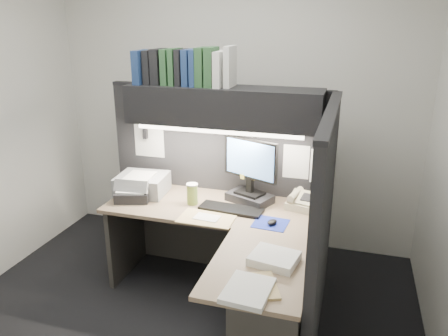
{
  "coord_description": "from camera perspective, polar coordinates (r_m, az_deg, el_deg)",
  "views": [
    {
      "loc": [
        1.11,
        -2.48,
        2.14
      ],
      "look_at": [
        0.21,
        0.51,
        1.08
      ],
      "focal_mm": 35.0,
      "sensor_mm": 36.0,
      "label": 1
    }
  ],
  "objects": [
    {
      "name": "binder_row",
      "position": [
        3.5,
        -5.14,
        12.99
      ],
      "size": [
        0.78,
        0.26,
        0.31
      ],
      "color": "navy",
      "rests_on": "overhead_shelf"
    },
    {
      "name": "telephone",
      "position": [
        3.51,
        10.37,
        -4.38
      ],
      "size": [
        0.28,
        0.29,
        0.1
      ],
      "primitive_type": "cube",
      "rotation": [
        0.0,
        0.0,
        -0.22
      ],
      "color": "beige",
      "rests_on": "desk"
    },
    {
      "name": "notebook_stack",
      "position": [
        3.68,
        -11.81,
        -3.47
      ],
      "size": [
        0.33,
        0.3,
        0.08
      ],
      "primitive_type": "cube",
      "rotation": [
        0.0,
        0.0,
        0.31
      ],
      "color": "black",
      "rests_on": "desk"
    },
    {
      "name": "open_folder",
      "position": [
        3.29,
        -2.24,
        -6.55
      ],
      "size": [
        0.41,
        0.27,
        0.01
      ],
      "primitive_type": "cube",
      "rotation": [
        0.0,
        0.0,
        -0.01
      ],
      "color": "tan",
      "rests_on": "desk"
    },
    {
      "name": "task_light_tube",
      "position": [
        3.35,
        -0.86,
        4.79
      ],
      "size": [
        1.32,
        0.04,
        0.04
      ],
      "primitive_type": "cylinder",
      "rotation": [
        0.0,
        1.57,
        0.0
      ],
      "color": "white",
      "rests_on": "overhead_shelf"
    },
    {
      "name": "partition_back",
      "position": [
        3.82,
        -0.73,
        -1.72
      ],
      "size": [
        1.9,
        0.06,
        1.6
      ],
      "primitive_type": "cube",
      "color": "black",
      "rests_on": "floor"
    },
    {
      "name": "manila_stack",
      "position": [
        2.52,
        4.44,
        -15.13
      ],
      "size": [
        0.29,
        0.33,
        0.02
      ],
      "primitive_type": "cube",
      "rotation": [
        0.0,
        0.0,
        0.39
      ],
      "color": "tan",
      "rests_on": "desk"
    },
    {
      "name": "wall_back",
      "position": [
        4.21,
        1.19,
        7.99
      ],
      "size": [
        3.5,
        0.04,
        2.7
      ],
      "primitive_type": "cube",
      "color": "silver",
      "rests_on": "floor"
    },
    {
      "name": "mousepad",
      "position": [
        3.22,
        6.1,
        -7.21
      ],
      "size": [
        0.26,
        0.24,
        0.0
      ],
      "primitive_type": "cube",
      "rotation": [
        0.0,
        0.0,
        -0.08
      ],
      "color": "navy",
      "rests_on": "desk"
    },
    {
      "name": "paper_stack_b",
      "position": [
        2.47,
        3.14,
        -15.66
      ],
      "size": [
        0.26,
        0.32,
        0.03
      ],
      "primitive_type": "cube",
      "rotation": [
        0.0,
        0.0,
        -0.07
      ],
      "color": "white",
      "rests_on": "desk"
    },
    {
      "name": "monitor",
      "position": [
        3.5,
        3.41,
        -1.26
      ],
      "size": [
        0.47,
        0.34,
        0.53
      ],
      "rotation": [
        0.0,
        0.0,
        -0.4
      ],
      "color": "black",
      "rests_on": "desk"
    },
    {
      "name": "partition_right",
      "position": [
        2.99,
        12.62,
        -8.36
      ],
      "size": [
        0.06,
        1.5,
        1.6
      ],
      "primitive_type": "cube",
      "color": "black",
      "rests_on": "floor"
    },
    {
      "name": "overhead_shelf",
      "position": [
        3.44,
        -0.16,
        8.08
      ],
      "size": [
        1.55,
        0.34,
        0.3
      ],
      "primitive_type": "cube",
      "color": "black",
      "rests_on": "partition_back"
    },
    {
      "name": "coffee_cup",
      "position": [
        3.51,
        -4.16,
        -3.47
      ],
      "size": [
        0.1,
        0.1,
        0.16
      ],
      "primitive_type": "cylinder",
      "rotation": [
        0.0,
        0.0,
        -0.18
      ],
      "color": "#9EAD45",
      "rests_on": "desk"
    },
    {
      "name": "paper_stack_a",
      "position": [
        2.74,
        6.57,
        -11.66
      ],
      "size": [
        0.31,
        0.28,
        0.05
      ],
      "primitive_type": "cube",
      "rotation": [
        0.0,
        0.0,
        -0.17
      ],
      "color": "white",
      "rests_on": "desk"
    },
    {
      "name": "printer",
      "position": [
        3.79,
        -10.61,
        -2.08
      ],
      "size": [
        0.43,
        0.38,
        0.16
      ],
      "primitive_type": "cube",
      "rotation": [
        0.0,
        0.0,
        0.09
      ],
      "color": "#939598",
      "rests_on": "desk"
    },
    {
      "name": "mouse",
      "position": [
        3.2,
        6.3,
        -7.04
      ],
      "size": [
        0.09,
        0.11,
        0.03
      ],
      "primitive_type": "ellipsoid",
      "rotation": [
        0.0,
        0.0,
        -0.41
      ],
      "color": "black",
      "rests_on": "mousepad"
    },
    {
      "name": "floor",
      "position": [
        3.46,
        -6.07,
        -19.51
      ],
      "size": [
        3.5,
        3.5,
        0.0
      ],
      "primitive_type": "plane",
      "color": "black",
      "rests_on": "ground"
    },
    {
      "name": "pinned_papers",
      "position": [
        3.3,
        3.82,
        -0.42
      ],
      "size": [
        1.76,
        1.31,
        0.51
      ],
      "color": "white",
      "rests_on": "partition_back"
    },
    {
      "name": "keyboard",
      "position": [
        3.41,
        0.92,
        -5.4
      ],
      "size": [
        0.51,
        0.21,
        0.02
      ],
      "primitive_type": "cube",
      "rotation": [
        0.0,
        0.0,
        -0.08
      ],
      "color": "black",
      "rests_on": "desk"
    },
    {
      "name": "desk",
      "position": [
        3.08,
        1.19,
        -14.59
      ],
      "size": [
        1.7,
        1.53,
        0.73
      ],
      "color": "#896B57",
      "rests_on": "floor"
    }
  ]
}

